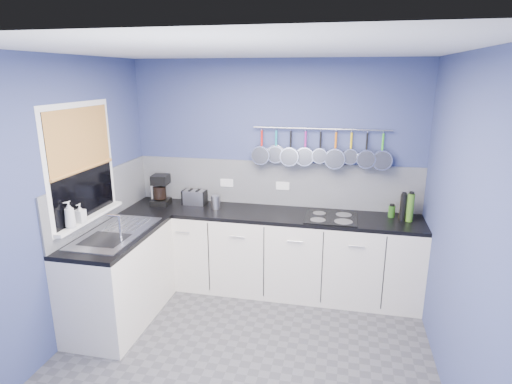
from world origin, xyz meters
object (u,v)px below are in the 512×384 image
at_px(coffee_maker, 160,190).
at_px(hob, 331,218).
at_px(soap_bottle_a, 70,215).
at_px(canister, 216,202).
at_px(paper_towel, 156,193).
at_px(soap_bottle_b, 80,213).
at_px(toaster, 195,197).

bearing_deg(coffee_maker, hob, -7.65).
relative_size(soap_bottle_a, hob, 0.45).
bearing_deg(canister, paper_towel, 176.67).
xyz_separation_m(soap_bottle_b, paper_towel, (0.19, 1.13, -0.11)).
relative_size(soap_bottle_a, paper_towel, 0.98).
height_order(coffee_maker, canister, coffee_maker).
bearing_deg(toaster, coffee_maker, -164.01).
relative_size(soap_bottle_b, paper_towel, 0.70).
relative_size(soap_bottle_a, coffee_maker, 0.70).
height_order(soap_bottle_b, hob, soap_bottle_b).
distance_m(toaster, canister, 0.30).
bearing_deg(paper_towel, soap_bottle_a, -98.58).
bearing_deg(hob, soap_bottle_a, -152.17).
bearing_deg(paper_towel, canister, -3.33).
bearing_deg(paper_towel, soap_bottle_b, -99.65).
relative_size(toaster, hob, 0.47).
bearing_deg(soap_bottle_b, soap_bottle_a, -90.00).
relative_size(soap_bottle_a, toaster, 0.96).
distance_m(soap_bottle_b, canister, 1.43).
relative_size(soap_bottle_b, canister, 1.18).
relative_size(soap_bottle_a, soap_bottle_b, 1.39).
xyz_separation_m(canister, hob, (1.27, -0.08, -0.07)).
bearing_deg(coffee_maker, soap_bottle_b, -109.33).
relative_size(coffee_maker, hob, 0.65).
relative_size(coffee_maker, toaster, 1.36).
bearing_deg(paper_towel, hob, -3.42).
bearing_deg(soap_bottle_b, toaster, 61.73).
height_order(paper_towel, hob, paper_towel).
relative_size(soap_bottle_b, toaster, 0.69).
height_order(soap_bottle_a, soap_bottle_b, soap_bottle_a).
bearing_deg(canister, soap_bottle_a, -126.77).
relative_size(soap_bottle_b, hob, 0.33).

